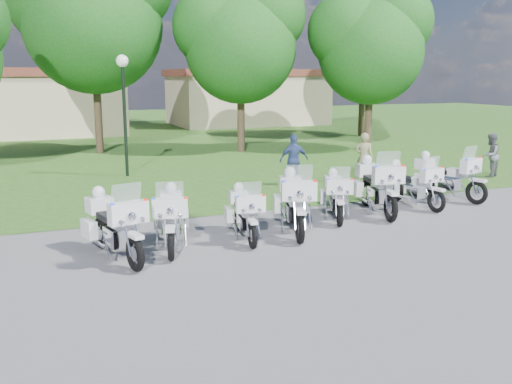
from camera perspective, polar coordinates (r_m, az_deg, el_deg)
name	(u,v)px	position (r m, az deg, el deg)	size (l,w,h in m)	color
ground	(273,244)	(12.66, 1.70, -5.26)	(100.00, 100.00, 0.00)	#5C5D62
grass_lawn	(106,133)	(38.57, -14.76, 5.76)	(100.00, 48.00, 0.01)	#25571B
motorcycle_0	(114,224)	(11.95, -14.05, -3.16)	(1.17, 2.45, 1.67)	black
motorcycle_1	(171,217)	(12.47, -8.49, -2.49)	(1.14, 2.31, 1.58)	black
motorcycle_2	(244,212)	(13.04, -1.21, -2.04)	(0.91, 2.11, 1.43)	black
motorcycle_3	(294,201)	(13.62, 3.80, -0.92)	(1.35, 2.50, 1.74)	black
motorcycle_4	(336,195)	(15.01, 7.97, -0.27)	(1.25, 2.06, 1.47)	black
motorcycle_5	(376,185)	(15.80, 11.94, 0.68)	(1.27, 2.61, 1.78)	black
motorcycle_6	(412,184)	(16.83, 15.36, 0.79)	(0.89, 2.26, 1.52)	black
motorcycle_7	(446,176)	(18.13, 18.47, 1.57)	(1.24, 2.44, 1.68)	black
lamp_post	(123,86)	(21.38, -13.13, 10.30)	(0.44, 0.44, 4.39)	black
tree_1	(91,11)	(28.49, -16.17, 17.01)	(7.45, 6.36, 9.94)	#38281C
tree_2	(239,37)	(27.90, -1.68, 15.25)	(6.18, 5.27, 8.24)	#38281C
tree_3	(370,41)	(29.08, 11.34, 14.55)	(5.98, 5.11, 7.98)	#38281C
tree_4	(363,39)	(35.81, 10.67, 14.81)	(6.57, 5.61, 8.76)	#38281C
building_west	(3,102)	(39.13, -23.94, 8.27)	(14.56, 8.32, 4.10)	#C5AF8E
building_east	(247,97)	(44.08, -0.94, 9.51)	(11.44, 7.28, 4.10)	#C5AF8E
bystander_a	(364,158)	(20.02, 10.73, 3.36)	(0.64, 0.42, 1.74)	gray
bystander_b	(490,155)	(22.53, 22.39, 3.40)	(0.78, 0.61, 1.60)	slate
bystander_c	(294,160)	(19.29, 3.80, 3.20)	(1.01, 0.42, 1.73)	#374B85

